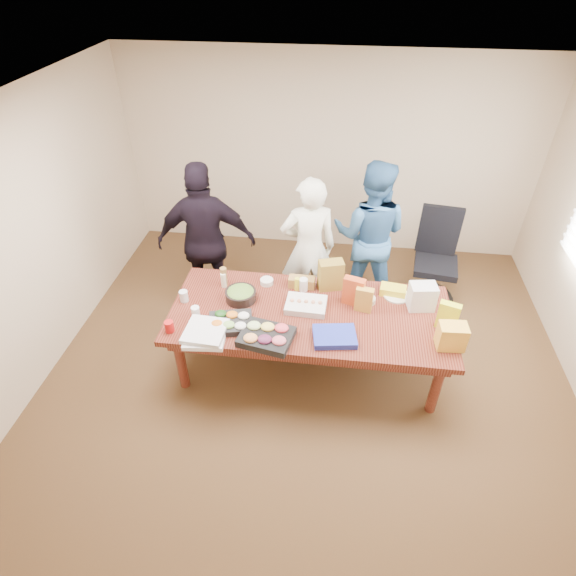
# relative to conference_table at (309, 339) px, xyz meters

# --- Properties ---
(floor) EXTENTS (5.50, 5.00, 0.02)m
(floor) POSITION_rel_conference_table_xyz_m (0.00, 0.00, -0.39)
(floor) COLOR #47301E
(floor) RESTS_ON ground
(ceiling) EXTENTS (5.50, 5.00, 0.02)m
(ceiling) POSITION_rel_conference_table_xyz_m (0.00, 0.00, 2.33)
(ceiling) COLOR white
(ceiling) RESTS_ON wall_back
(wall_back) EXTENTS (5.50, 0.04, 2.70)m
(wall_back) POSITION_rel_conference_table_xyz_m (0.00, 2.50, 0.98)
(wall_back) COLOR beige
(wall_back) RESTS_ON floor
(wall_front) EXTENTS (5.50, 0.04, 2.70)m
(wall_front) POSITION_rel_conference_table_xyz_m (0.00, -2.50, 0.98)
(wall_front) COLOR beige
(wall_front) RESTS_ON floor
(wall_left) EXTENTS (0.04, 5.00, 2.70)m
(wall_left) POSITION_rel_conference_table_xyz_m (-2.75, 0.00, 0.98)
(wall_left) COLOR beige
(wall_left) RESTS_ON floor
(conference_table) EXTENTS (2.80, 1.20, 0.75)m
(conference_table) POSITION_rel_conference_table_xyz_m (0.00, 0.00, 0.00)
(conference_table) COLOR #4C1C0F
(conference_table) RESTS_ON floor
(office_chair) EXTENTS (0.66, 0.66, 1.15)m
(office_chair) POSITION_rel_conference_table_xyz_m (1.42, 1.32, 0.20)
(office_chair) COLOR black
(office_chair) RESTS_ON floor
(person_center) EXTENTS (0.73, 0.57, 1.76)m
(person_center) POSITION_rel_conference_table_xyz_m (-0.11, 0.95, 0.50)
(person_center) COLOR white
(person_center) RESTS_ON floor
(person_right) EXTENTS (1.00, 0.84, 1.83)m
(person_right) POSITION_rel_conference_table_xyz_m (0.58, 1.28, 0.54)
(person_right) COLOR #346599
(person_right) RESTS_ON floor
(person_left) EXTENTS (1.17, 0.63, 1.89)m
(person_left) POSITION_rel_conference_table_xyz_m (-1.27, 0.85, 0.57)
(person_left) COLOR black
(person_left) RESTS_ON floor
(veggie_tray) EXTENTS (0.47, 0.41, 0.06)m
(veggie_tray) POSITION_rel_conference_table_xyz_m (-0.74, -0.29, 0.41)
(veggie_tray) COLOR black
(veggie_tray) RESTS_ON conference_table
(fruit_tray) EXTENTS (0.54, 0.46, 0.07)m
(fruit_tray) POSITION_rel_conference_table_xyz_m (-0.37, -0.43, 0.41)
(fruit_tray) COLOR black
(fruit_tray) RESTS_ON conference_table
(sheet_cake) EXTENTS (0.41, 0.32, 0.07)m
(sheet_cake) POSITION_rel_conference_table_xyz_m (-0.05, 0.07, 0.41)
(sheet_cake) COLOR silver
(sheet_cake) RESTS_ON conference_table
(salad_bowl) EXTENTS (0.39, 0.39, 0.10)m
(salad_bowl) POSITION_rel_conference_table_xyz_m (-0.73, 0.12, 0.43)
(salad_bowl) COLOR black
(salad_bowl) RESTS_ON conference_table
(chip_bag_blue) EXTENTS (0.44, 0.35, 0.06)m
(chip_bag_blue) POSITION_rel_conference_table_xyz_m (0.26, -0.34, 0.40)
(chip_bag_blue) COLOR #2231A7
(chip_bag_blue) RESTS_ON conference_table
(chip_bag_red) EXTENTS (0.23, 0.14, 0.31)m
(chip_bag_red) POSITION_rel_conference_table_xyz_m (0.41, 0.20, 0.53)
(chip_bag_red) COLOR #BD431C
(chip_bag_red) RESTS_ON conference_table
(chip_bag_yellow) EXTENTS (0.21, 0.14, 0.29)m
(chip_bag_yellow) POSITION_rel_conference_table_xyz_m (1.30, -0.06, 0.52)
(chip_bag_yellow) COLOR yellow
(chip_bag_yellow) RESTS_ON conference_table
(chip_bag_orange) EXTENTS (0.18, 0.11, 0.27)m
(chip_bag_orange) POSITION_rel_conference_table_xyz_m (0.52, 0.11, 0.51)
(chip_bag_orange) COLOR gold
(chip_bag_orange) RESTS_ON conference_table
(mayo_jar) EXTENTS (0.11, 0.11, 0.14)m
(mayo_jar) POSITION_rel_conference_table_xyz_m (-0.11, 0.35, 0.45)
(mayo_jar) COLOR white
(mayo_jar) RESTS_ON conference_table
(mustard_bottle) EXTENTS (0.06, 0.06, 0.15)m
(mustard_bottle) POSITION_rel_conference_table_xyz_m (-0.17, 0.35, 0.45)
(mustard_bottle) COLOR yellow
(mustard_bottle) RESTS_ON conference_table
(dressing_bottle) EXTENTS (0.07, 0.07, 0.22)m
(dressing_bottle) POSITION_rel_conference_table_xyz_m (-0.95, 0.33, 0.48)
(dressing_bottle) COLOR olive
(dressing_bottle) RESTS_ON conference_table
(ranch_bottle) EXTENTS (0.07, 0.07, 0.17)m
(ranch_bottle) POSITION_rel_conference_table_xyz_m (-0.95, 0.31, 0.46)
(ranch_bottle) COLOR beige
(ranch_bottle) RESTS_ON conference_table
(banana_bunch) EXTENTS (0.28, 0.19, 0.09)m
(banana_bunch) POSITION_rel_conference_table_xyz_m (0.83, 0.41, 0.42)
(banana_bunch) COLOR yellow
(banana_bunch) RESTS_ON conference_table
(bread_loaf) EXTENTS (0.28, 0.13, 0.11)m
(bread_loaf) POSITION_rel_conference_table_xyz_m (-0.13, 0.41, 0.43)
(bread_loaf) COLOR #A37837
(bread_loaf) RESTS_ON conference_table
(kraft_bag) EXTENTS (0.28, 0.21, 0.33)m
(kraft_bag) POSITION_rel_conference_table_xyz_m (0.17, 0.43, 0.54)
(kraft_bag) COLOR olive
(kraft_bag) RESTS_ON conference_table
(red_cup) EXTENTS (0.10, 0.10, 0.11)m
(red_cup) POSITION_rel_conference_table_xyz_m (-1.30, -0.43, 0.43)
(red_cup) COLOR red
(red_cup) RESTS_ON conference_table
(clear_cup_a) EXTENTS (0.09, 0.09, 0.11)m
(clear_cup_a) POSITION_rel_conference_table_xyz_m (-1.11, -0.20, 0.43)
(clear_cup_a) COLOR white
(clear_cup_a) RESTS_ON conference_table
(clear_cup_b) EXTENTS (0.11, 0.11, 0.12)m
(clear_cup_b) POSITION_rel_conference_table_xyz_m (-1.30, 0.02, 0.44)
(clear_cup_b) COLOR silver
(clear_cup_b) RESTS_ON conference_table
(pizza_box_lower) EXTENTS (0.40, 0.40, 0.04)m
(pizza_box_lower) POSITION_rel_conference_table_xyz_m (-0.94, -0.48, 0.40)
(pizza_box_lower) COLOR white
(pizza_box_lower) RESTS_ON conference_table
(pizza_box_upper) EXTENTS (0.39, 0.39, 0.04)m
(pizza_box_upper) POSITION_rel_conference_table_xyz_m (-0.94, -0.46, 0.44)
(pizza_box_upper) COLOR silver
(pizza_box_upper) RESTS_ON pizza_box_lower
(plate_a) EXTENTS (0.34, 0.34, 0.02)m
(plate_a) POSITION_rel_conference_table_xyz_m (0.86, 0.38, 0.38)
(plate_a) COLOR silver
(plate_a) RESTS_ON conference_table
(plate_b) EXTENTS (0.28, 0.28, 0.01)m
(plate_b) POSITION_rel_conference_table_xyz_m (0.88, 0.36, 0.38)
(plate_b) COLOR silver
(plate_b) RESTS_ON conference_table
(dip_bowl_a) EXTENTS (0.18, 0.18, 0.06)m
(dip_bowl_a) POSITION_rel_conference_table_xyz_m (0.57, 0.23, 0.40)
(dip_bowl_a) COLOR beige
(dip_bowl_a) RESTS_ON conference_table
(dip_bowl_b) EXTENTS (0.14, 0.14, 0.06)m
(dip_bowl_b) POSITION_rel_conference_table_xyz_m (-0.51, 0.41, 0.40)
(dip_bowl_b) COLOR white
(dip_bowl_b) RESTS_ON conference_table
(grocery_bag_white) EXTENTS (0.28, 0.22, 0.27)m
(grocery_bag_white) POSITION_rel_conference_table_xyz_m (1.09, 0.22, 0.51)
(grocery_bag_white) COLOR white
(grocery_bag_white) RESTS_ON conference_table
(grocery_bag_yellow) EXTENTS (0.26, 0.19, 0.25)m
(grocery_bag_yellow) POSITION_rel_conference_table_xyz_m (1.30, -0.31, 0.50)
(grocery_bag_yellow) COLOR yellow
(grocery_bag_yellow) RESTS_ON conference_table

